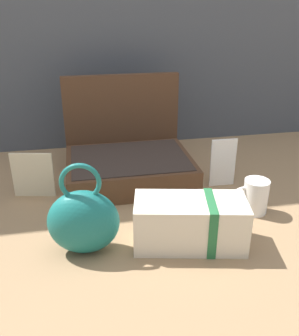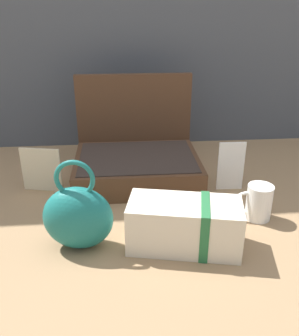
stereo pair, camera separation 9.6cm
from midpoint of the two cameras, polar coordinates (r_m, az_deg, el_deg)
The scene contains 7 objects.
ground_plane at distance 1.05m, azimuth 3.71°, elevation -6.83°, with size 6.00×6.00×0.00m, color #8C6D4C.
open_suitcase at distance 1.23m, azimuth 0.21°, elevation 1.73°, with size 0.39×0.32×0.31m.
teal_pouch_handbag at distance 0.88m, azimuth -7.79°, elevation -7.47°, with size 0.18×0.12×0.23m.
cream_toiletry_bag at distance 0.90m, azimuth 8.66°, elevation -8.70°, with size 0.28×0.17×0.12m.
coffee_mug at distance 1.05m, azimuth 18.76°, elevation -5.03°, with size 0.11×0.07×0.10m.
info_card_left at distance 1.17m, azimuth -13.95°, elevation -0.31°, with size 0.12×0.01×0.14m, color beige.
poster_card_right at distance 1.17m, azimuth 14.61°, elevation 0.22°, with size 0.08×0.01×0.16m, color white.
Camera 2 is at (-0.09, -0.89, 0.55)m, focal length 39.94 mm.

